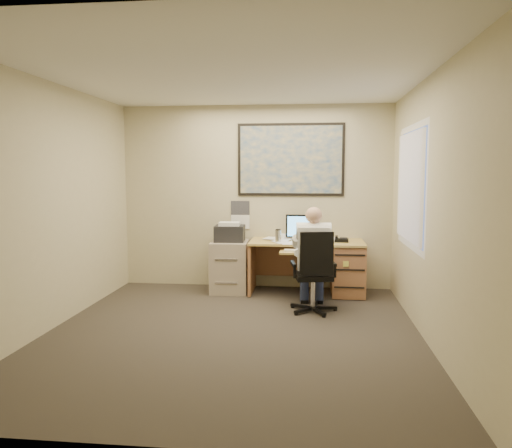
# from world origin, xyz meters

# --- Properties ---
(room_shell) EXTENTS (4.00, 4.50, 2.70)m
(room_shell) POSITION_xyz_m (0.00, 0.00, 1.35)
(room_shell) COLOR #312C26
(room_shell) RESTS_ON ground
(desk) EXTENTS (1.60, 0.97, 1.10)m
(desk) POSITION_xyz_m (1.10, 1.90, 0.44)
(desk) COLOR tan
(desk) RESTS_ON ground
(world_map) EXTENTS (1.56, 0.03, 1.06)m
(world_map) POSITION_xyz_m (0.52, 2.23, 1.90)
(world_map) COLOR #1E4C93
(world_map) RESTS_ON room_shell
(wall_calendar) EXTENTS (0.28, 0.01, 0.42)m
(wall_calendar) POSITION_xyz_m (-0.23, 2.24, 1.08)
(wall_calendar) COLOR white
(wall_calendar) RESTS_ON room_shell
(window_blinds) EXTENTS (0.06, 1.40, 1.30)m
(window_blinds) POSITION_xyz_m (1.97, 0.80, 1.55)
(window_blinds) COLOR #EEE4CD
(window_blinds) RESTS_ON room_shell
(filing_cabinet) EXTENTS (0.55, 0.65, 1.01)m
(filing_cabinet) POSITION_xyz_m (-0.33, 1.89, 0.43)
(filing_cabinet) COLOR #A89A87
(filing_cabinet) RESTS_ON ground
(office_chair) EXTENTS (0.70, 0.70, 1.02)m
(office_chair) POSITION_xyz_m (0.85, 0.91, 0.30)
(office_chair) COLOR black
(office_chair) RESTS_ON ground
(person) EXTENTS (0.57, 0.79, 1.30)m
(person) POSITION_xyz_m (0.86, 0.99, 0.65)
(person) COLOR white
(person) RESTS_ON office_chair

